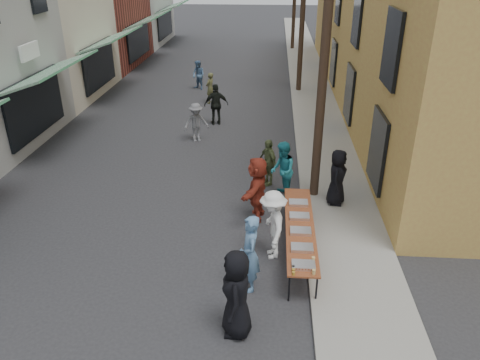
# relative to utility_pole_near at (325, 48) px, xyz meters

# --- Properties ---
(ground) EXTENTS (120.00, 120.00, 0.00)m
(ground) POSITION_rel_utility_pole_near_xyz_m (-4.30, -3.00, -4.50)
(ground) COLOR #28282B
(ground) RESTS_ON ground
(sidewalk) EXTENTS (2.20, 60.00, 0.10)m
(sidewalk) POSITION_rel_utility_pole_near_xyz_m (0.70, 12.00, -4.45)
(sidewalk) COLOR gray
(sidewalk) RESTS_ON ground
(storefront_row) EXTENTS (8.00, 37.00, 9.00)m
(storefront_row) POSITION_rel_utility_pole_near_xyz_m (-14.30, 11.96, -0.38)
(storefront_row) COLOR maroon
(storefront_row) RESTS_ON ground
(utility_pole_near) EXTENTS (0.26, 0.26, 9.00)m
(utility_pole_near) POSITION_rel_utility_pole_near_xyz_m (0.00, 0.00, 0.00)
(utility_pole_near) COLOR #2D2116
(utility_pole_near) RESTS_ON ground
(utility_pole_mid) EXTENTS (0.26, 0.26, 9.00)m
(utility_pole_mid) POSITION_rel_utility_pole_near_xyz_m (0.00, 12.00, 0.00)
(utility_pole_mid) COLOR #2D2116
(utility_pole_mid) RESTS_ON ground
(serving_table) EXTENTS (0.70, 4.00, 0.75)m
(serving_table) POSITION_rel_utility_pole_near_xyz_m (-0.58, -2.99, -3.79)
(serving_table) COLOR maroon
(serving_table) RESTS_ON ground
(catering_tray_sausage) EXTENTS (0.50, 0.33, 0.08)m
(catering_tray_sausage) POSITION_rel_utility_pole_near_xyz_m (-0.58, -4.64, -3.71)
(catering_tray_sausage) COLOR maroon
(catering_tray_sausage) RESTS_ON serving_table
(catering_tray_foil_b) EXTENTS (0.50, 0.33, 0.08)m
(catering_tray_foil_b) POSITION_rel_utility_pole_near_xyz_m (-0.58, -3.99, -3.71)
(catering_tray_foil_b) COLOR #B2B2B7
(catering_tray_foil_b) RESTS_ON serving_table
(catering_tray_buns) EXTENTS (0.50, 0.33, 0.08)m
(catering_tray_buns) POSITION_rel_utility_pole_near_xyz_m (-0.58, -3.29, -3.71)
(catering_tray_buns) COLOR tan
(catering_tray_buns) RESTS_ON serving_table
(catering_tray_foil_d) EXTENTS (0.50, 0.33, 0.08)m
(catering_tray_foil_d) POSITION_rel_utility_pole_near_xyz_m (-0.58, -2.59, -3.71)
(catering_tray_foil_d) COLOR #B2B2B7
(catering_tray_foil_d) RESTS_ON serving_table
(catering_tray_buns_end) EXTENTS (0.50, 0.33, 0.08)m
(catering_tray_buns_end) POSITION_rel_utility_pole_near_xyz_m (-0.58, -1.89, -3.71)
(catering_tray_buns_end) COLOR tan
(catering_tray_buns_end) RESTS_ON serving_table
(condiment_jar_a) EXTENTS (0.07, 0.07, 0.08)m
(condiment_jar_a) POSITION_rel_utility_pole_near_xyz_m (-0.80, -4.94, -3.71)
(condiment_jar_a) COLOR #A57F26
(condiment_jar_a) RESTS_ON serving_table
(condiment_jar_b) EXTENTS (0.07, 0.07, 0.08)m
(condiment_jar_b) POSITION_rel_utility_pole_near_xyz_m (-0.80, -4.84, -3.71)
(condiment_jar_b) COLOR #A57F26
(condiment_jar_b) RESTS_ON serving_table
(condiment_jar_c) EXTENTS (0.07, 0.07, 0.08)m
(condiment_jar_c) POSITION_rel_utility_pole_near_xyz_m (-0.80, -4.74, -3.71)
(condiment_jar_c) COLOR #A57F26
(condiment_jar_c) RESTS_ON serving_table
(cup_stack) EXTENTS (0.08, 0.08, 0.12)m
(cup_stack) POSITION_rel_utility_pole_near_xyz_m (-0.38, -4.89, -3.69)
(cup_stack) COLOR tan
(cup_stack) RESTS_ON serving_table
(guest_front_a) EXTENTS (0.62, 0.93, 1.87)m
(guest_front_a) POSITION_rel_utility_pole_near_xyz_m (-1.92, -5.84, -3.56)
(guest_front_a) COLOR black
(guest_front_a) RESTS_ON ground
(guest_front_b) EXTENTS (0.56, 0.74, 1.82)m
(guest_front_b) POSITION_rel_utility_pole_near_xyz_m (-1.74, -4.47, -3.59)
(guest_front_b) COLOR #577FA8
(guest_front_b) RESTS_ON ground
(guest_front_c) EXTENTS (0.76, 0.93, 1.79)m
(guest_front_c) POSITION_rel_utility_pole_near_xyz_m (-0.99, -0.11, -3.61)
(guest_front_c) COLOR teal
(guest_front_c) RESTS_ON ground
(guest_front_d) EXTENTS (0.82, 1.23, 1.78)m
(guest_front_d) POSITION_rel_utility_pole_near_xyz_m (-1.25, -3.21, -3.61)
(guest_front_d) COLOR white
(guest_front_d) RESTS_ON ground
(guest_front_e) EXTENTS (0.81, 0.96, 1.54)m
(guest_front_e) POSITION_rel_utility_pole_near_xyz_m (-1.43, 0.78, -3.73)
(guest_front_e) COLOR #59653B
(guest_front_e) RESTS_ON ground
(guest_queue_back) EXTENTS (0.83, 1.80, 1.86)m
(guest_queue_back) POSITION_rel_utility_pole_near_xyz_m (-1.70, -1.42, -3.57)
(guest_queue_back) COLOR #993221
(guest_queue_back) RESTS_ON ground
(server) EXTENTS (0.73, 0.93, 1.68)m
(server) POSITION_rel_utility_pole_near_xyz_m (0.58, -0.54, -3.56)
(server) COLOR black
(server) RESTS_ON sidewalk
(passerby_left) EXTENTS (1.14, 0.94, 1.54)m
(passerby_left) POSITION_rel_utility_pole_near_xyz_m (-4.32, 4.40, -3.73)
(passerby_left) COLOR slate
(passerby_left) RESTS_ON ground
(passerby_mid) EXTENTS (1.11, 0.66, 1.77)m
(passerby_mid) POSITION_rel_utility_pole_near_xyz_m (-3.77, 6.44, -3.62)
(passerby_mid) COLOR black
(passerby_mid) RESTS_ON ground
(passerby_right) EXTENTS (0.56, 0.65, 1.51)m
(passerby_right) POSITION_rel_utility_pole_near_xyz_m (-4.45, 9.56, -3.74)
(passerby_right) COLOR brown
(passerby_right) RESTS_ON ground
(passerby_far) EXTENTS (0.95, 0.91, 1.54)m
(passerby_far) POSITION_rel_utility_pole_near_xyz_m (-5.41, 12.10, -3.73)
(passerby_far) COLOR #51759D
(passerby_far) RESTS_ON ground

